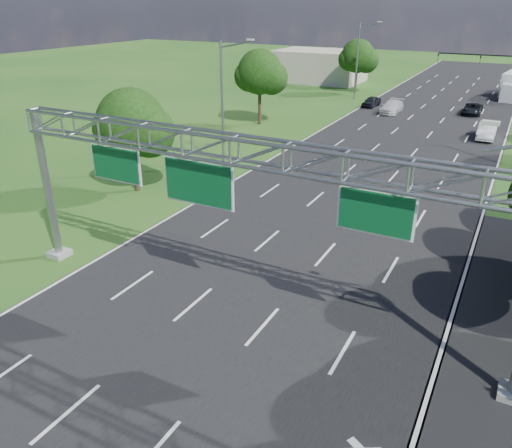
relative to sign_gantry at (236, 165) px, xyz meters
The scene contains 15 objects.
ground 19.28m from the sign_gantry, 91.05° to the left, with size 220.00×220.00×0.00m, color #1C4B16.
road 19.28m from the sign_gantry, 91.05° to the left, with size 18.00×180.00×0.02m, color black.
road_flare 12.20m from the sign_gantry, 11.47° to the left, with size 3.00×30.00×0.02m, color black.
sign_gantry is the anchor object (origin of this frame).
traffic_signal 53.51m from the sign_gantry, 82.32° to the left, with size 12.21×0.24×7.00m.
streetlight_l_near 21.47m from the sign_gantry, 122.87° to the left, with size 2.97×0.22×10.16m.
streetlight_l_far 54.28m from the sign_gantry, 102.38° to the left, with size 2.97×0.22×10.16m.
tree_verge_la 17.56m from the sign_gantry, 144.84° to the left, with size 5.76×4.80×7.40m.
tree_verge_lb 36.85m from the sign_gantry, 116.19° to the left, with size 5.76×4.80×8.06m.
tree_verge_lc 59.56m from the sign_gantry, 102.86° to the left, with size 5.76×4.80×7.62m.
building_left 69.82m from the sign_gantry, 108.69° to the left, with size 14.00×10.00×5.00m, color #B0A894.
car_queue_a 46.71m from the sign_gantry, 95.99° to the left, with size 2.04×5.01×1.46m, color silver.
car_queue_b 50.44m from the sign_gantry, 85.38° to the left, with size 2.11×4.57×1.27m, color black.
car_queue_c 49.67m from the sign_gantry, 99.50° to the left, with size 1.52×3.77×1.28m, color black.
car_queue_d 39.23m from the sign_gantry, 80.05° to the left, with size 1.65×4.74×1.56m, color silver.
Camera 1 is at (9.89, -4.22, 12.86)m, focal length 35.00 mm.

